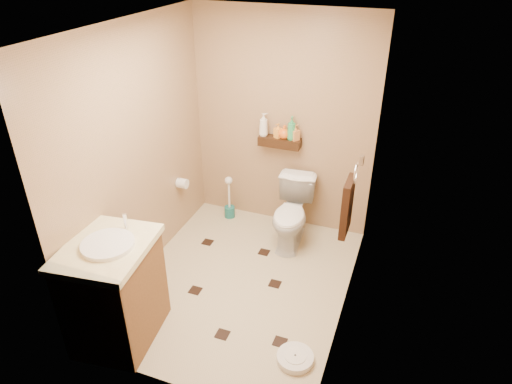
% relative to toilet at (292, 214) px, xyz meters
% --- Properties ---
extents(ground, '(2.50, 2.50, 0.00)m').
position_rel_toilet_xyz_m(ground, '(-0.26, -0.83, -0.36)').
color(ground, '#C0B48C').
rests_on(ground, ground).
extents(wall_back, '(2.00, 0.04, 2.40)m').
position_rel_toilet_xyz_m(wall_back, '(-0.26, 0.42, 0.84)').
color(wall_back, '#9F7A5B').
rests_on(wall_back, ground).
extents(wall_front, '(2.00, 0.04, 2.40)m').
position_rel_toilet_xyz_m(wall_front, '(-0.26, -2.08, 0.84)').
color(wall_front, '#9F7A5B').
rests_on(wall_front, ground).
extents(wall_left, '(0.04, 2.50, 2.40)m').
position_rel_toilet_xyz_m(wall_left, '(-1.26, -0.83, 0.84)').
color(wall_left, '#9F7A5B').
rests_on(wall_left, ground).
extents(wall_right, '(0.04, 2.50, 2.40)m').
position_rel_toilet_xyz_m(wall_right, '(0.74, -0.83, 0.84)').
color(wall_right, '#9F7A5B').
rests_on(wall_right, ground).
extents(ceiling, '(2.00, 2.50, 0.02)m').
position_rel_toilet_xyz_m(ceiling, '(-0.26, -0.83, 2.04)').
color(ceiling, silver).
rests_on(ceiling, wall_back).
extents(wall_shelf, '(0.46, 0.14, 0.10)m').
position_rel_toilet_xyz_m(wall_shelf, '(-0.26, 0.34, 0.66)').
color(wall_shelf, '#33200D').
rests_on(wall_shelf, wall_back).
extents(floor_accents, '(1.29, 1.32, 0.01)m').
position_rel_toilet_xyz_m(floor_accents, '(-0.24, -0.89, -0.36)').
color(floor_accents, black).
rests_on(floor_accents, ground).
extents(toilet, '(0.46, 0.74, 0.72)m').
position_rel_toilet_xyz_m(toilet, '(0.00, 0.00, 0.00)').
color(toilet, white).
rests_on(toilet, ground).
extents(vanity, '(0.71, 0.83, 1.07)m').
position_rel_toilet_xyz_m(vanity, '(-0.96, -1.78, 0.12)').
color(vanity, brown).
rests_on(vanity, ground).
extents(bathroom_scale, '(0.39, 0.39, 0.06)m').
position_rel_toilet_xyz_m(bathroom_scale, '(0.50, -1.55, -0.33)').
color(bathroom_scale, white).
rests_on(bathroom_scale, ground).
extents(toilet_brush, '(0.12, 0.12, 0.54)m').
position_rel_toilet_xyz_m(toilet_brush, '(-0.84, 0.24, -0.17)').
color(toilet_brush, '#1A6866').
rests_on(toilet_brush, ground).
extents(towel_ring, '(0.12, 0.30, 0.76)m').
position_rel_toilet_xyz_m(towel_ring, '(0.65, -0.58, 0.59)').
color(towel_ring, silver).
rests_on(towel_ring, wall_right).
extents(toilet_paper, '(0.12, 0.11, 0.12)m').
position_rel_toilet_xyz_m(toilet_paper, '(-1.20, -0.18, 0.24)').
color(toilet_paper, white).
rests_on(toilet_paper, wall_left).
extents(bottle_a, '(0.14, 0.14, 0.25)m').
position_rel_toilet_xyz_m(bottle_a, '(-0.45, 0.34, 0.84)').
color(bottle_a, white).
rests_on(bottle_a, wall_shelf).
extents(bottle_b, '(0.10, 0.10, 0.16)m').
position_rel_toilet_xyz_m(bottle_b, '(-0.28, 0.34, 0.79)').
color(bottle_b, '#F89D34').
rests_on(bottle_b, wall_shelf).
extents(bottle_c, '(0.15, 0.15, 0.15)m').
position_rel_toilet_xyz_m(bottle_c, '(-0.21, 0.34, 0.79)').
color(bottle_c, orange).
rests_on(bottle_c, wall_shelf).
extents(bottle_d, '(0.11, 0.11, 0.25)m').
position_rel_toilet_xyz_m(bottle_d, '(-0.13, 0.34, 0.84)').
color(bottle_d, '#32985A').
rests_on(bottle_d, wall_shelf).
extents(bottle_e, '(0.11, 0.11, 0.17)m').
position_rel_toilet_xyz_m(bottle_e, '(-0.09, 0.34, 0.80)').
color(bottle_e, '#D18745').
rests_on(bottle_e, wall_shelf).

